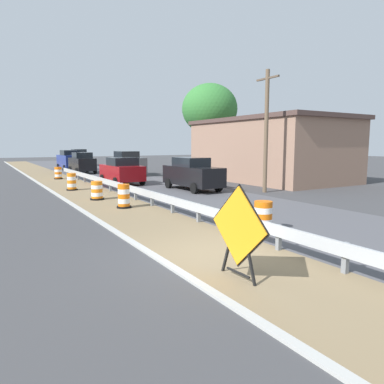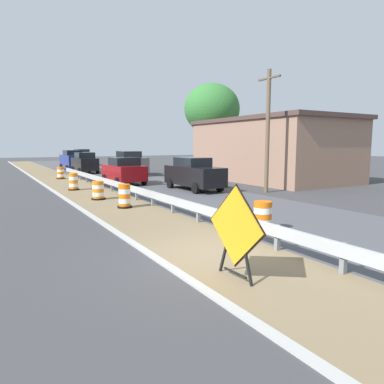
{
  "view_description": "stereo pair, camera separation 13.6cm",
  "coord_description": "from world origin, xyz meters",
  "px_view_note": "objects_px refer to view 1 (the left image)",
  "views": [
    {
      "loc": [
        -4.95,
        -7.38,
        2.82
      ],
      "look_at": [
        1.91,
        4.11,
        1.04
      ],
      "focal_mm": 33.33,
      "sensor_mm": 36.0,
      "label": 1
    },
    {
      "loc": [
        -4.84,
        -7.45,
        2.82
      ],
      "look_at": [
        1.91,
        4.11,
        1.04
      ],
      "focal_mm": 33.33,
      "sensor_mm": 36.0,
      "label": 2
    }
  ],
  "objects_px": {
    "traffic_barrel_nearest": "(263,217)",
    "traffic_barrel_close": "(124,197)",
    "warning_sign_diamond": "(238,229)",
    "traffic_barrel_far": "(72,183)",
    "car_lead_far_lane": "(122,171)",
    "car_distant_a": "(127,163)",
    "car_lead_near_lane": "(70,160)",
    "traffic_barrel_farther": "(58,174)",
    "utility_pole_near": "(266,129)",
    "car_trailing_far_lane": "(82,163)",
    "car_mid_far_lane": "(79,157)",
    "car_trailing_near_lane": "(192,174)",
    "traffic_barrel_mid": "(97,191)"
  },
  "relations": [
    {
      "from": "car_trailing_near_lane",
      "to": "car_trailing_far_lane",
      "type": "relative_size",
      "value": 1.14
    },
    {
      "from": "warning_sign_diamond",
      "to": "car_lead_far_lane",
      "type": "distance_m",
      "value": 19.33
    },
    {
      "from": "traffic_barrel_mid",
      "to": "car_lead_near_lane",
      "type": "xyz_separation_m",
      "value": [
        3.68,
        23.56,
        0.68
      ]
    },
    {
      "from": "car_lead_near_lane",
      "to": "utility_pole_near",
      "type": "distance_m",
      "value": 26.59
    },
    {
      "from": "traffic_barrel_close",
      "to": "car_lead_far_lane",
      "type": "bearing_deg",
      "value": 70.65
    },
    {
      "from": "traffic_barrel_mid",
      "to": "car_distant_a",
      "type": "distance_m",
      "value": 15.0
    },
    {
      "from": "car_lead_near_lane",
      "to": "car_mid_far_lane",
      "type": "xyz_separation_m",
      "value": [
        2.96,
        7.91,
        -0.0
      ]
    },
    {
      "from": "car_distant_a",
      "to": "car_lead_near_lane",
      "type": "bearing_deg",
      "value": -163.77
    },
    {
      "from": "traffic_barrel_nearest",
      "to": "traffic_barrel_close",
      "type": "height_order",
      "value": "traffic_barrel_close"
    },
    {
      "from": "traffic_barrel_far",
      "to": "car_trailing_near_lane",
      "type": "xyz_separation_m",
      "value": [
        6.57,
        -3.67,
        0.53
      ]
    },
    {
      "from": "car_trailing_far_lane",
      "to": "car_lead_near_lane",
      "type": "bearing_deg",
      "value": -0.52
    },
    {
      "from": "car_mid_far_lane",
      "to": "car_distant_a",
      "type": "height_order",
      "value": "car_distant_a"
    },
    {
      "from": "traffic_barrel_mid",
      "to": "car_trailing_far_lane",
      "type": "xyz_separation_m",
      "value": [
        3.68,
        17.94,
        0.61
      ]
    },
    {
      "from": "car_mid_far_lane",
      "to": "car_distant_a",
      "type": "xyz_separation_m",
      "value": [
        0.08,
        -18.08,
        0.01
      ]
    },
    {
      "from": "car_trailing_far_lane",
      "to": "car_trailing_near_lane",
      "type": "bearing_deg",
      "value": -171.71
    },
    {
      "from": "warning_sign_diamond",
      "to": "traffic_barrel_close",
      "type": "height_order",
      "value": "warning_sign_diamond"
    },
    {
      "from": "car_mid_far_lane",
      "to": "car_lead_near_lane",
      "type": "bearing_deg",
      "value": -22.09
    },
    {
      "from": "traffic_barrel_close",
      "to": "car_trailing_far_lane",
      "type": "height_order",
      "value": "car_trailing_far_lane"
    },
    {
      "from": "warning_sign_diamond",
      "to": "traffic_barrel_nearest",
      "type": "xyz_separation_m",
      "value": [
        3.39,
        2.97,
        -0.63
      ]
    },
    {
      "from": "traffic_barrel_farther",
      "to": "car_trailing_far_lane",
      "type": "bearing_deg",
      "value": 58.03
    },
    {
      "from": "car_trailing_near_lane",
      "to": "car_mid_far_lane",
      "type": "bearing_deg",
      "value": 178.19
    },
    {
      "from": "warning_sign_diamond",
      "to": "car_distant_a",
      "type": "relative_size",
      "value": 0.42
    },
    {
      "from": "traffic_barrel_far",
      "to": "traffic_barrel_farther",
      "type": "xyz_separation_m",
      "value": [
        0.68,
        8.1,
        -0.04
      ]
    },
    {
      "from": "car_lead_far_lane",
      "to": "utility_pole_near",
      "type": "distance_m",
      "value": 10.8
    },
    {
      "from": "traffic_barrel_mid",
      "to": "car_lead_near_lane",
      "type": "height_order",
      "value": "car_lead_near_lane"
    },
    {
      "from": "warning_sign_diamond",
      "to": "utility_pole_near",
      "type": "height_order",
      "value": "utility_pole_near"
    },
    {
      "from": "utility_pole_near",
      "to": "traffic_barrel_nearest",
      "type": "bearing_deg",
      "value": -132.62
    },
    {
      "from": "traffic_barrel_far",
      "to": "utility_pole_near",
      "type": "bearing_deg",
      "value": -35.55
    },
    {
      "from": "traffic_barrel_mid",
      "to": "traffic_barrel_close",
      "type": "bearing_deg",
      "value": -83.36
    },
    {
      "from": "traffic_barrel_mid",
      "to": "car_lead_far_lane",
      "type": "relative_size",
      "value": 0.22
    },
    {
      "from": "car_distant_a",
      "to": "traffic_barrel_farther",
      "type": "bearing_deg",
      "value": -84.44
    },
    {
      "from": "car_lead_far_lane",
      "to": "traffic_barrel_mid",
      "type": "bearing_deg",
      "value": 149.18
    },
    {
      "from": "traffic_barrel_close",
      "to": "car_distant_a",
      "type": "bearing_deg",
      "value": 68.82
    },
    {
      "from": "car_trailing_far_lane",
      "to": "utility_pole_near",
      "type": "relative_size",
      "value": 0.6
    },
    {
      "from": "warning_sign_diamond",
      "to": "car_lead_far_lane",
      "type": "height_order",
      "value": "warning_sign_diamond"
    },
    {
      "from": "traffic_barrel_close",
      "to": "car_lead_far_lane",
      "type": "height_order",
      "value": "car_lead_far_lane"
    },
    {
      "from": "traffic_barrel_nearest",
      "to": "car_trailing_near_lane",
      "type": "height_order",
      "value": "car_trailing_near_lane"
    },
    {
      "from": "traffic_barrel_far",
      "to": "car_distant_a",
      "type": "bearing_deg",
      "value": 51.51
    },
    {
      "from": "traffic_barrel_close",
      "to": "utility_pole_near",
      "type": "xyz_separation_m",
      "value": [
        9.07,
        0.75,
        3.22
      ]
    },
    {
      "from": "traffic_barrel_nearest",
      "to": "car_distant_a",
      "type": "height_order",
      "value": "car_distant_a"
    },
    {
      "from": "car_trailing_far_lane",
      "to": "car_distant_a",
      "type": "bearing_deg",
      "value": -146.84
    },
    {
      "from": "traffic_barrel_close",
      "to": "traffic_barrel_far",
      "type": "xyz_separation_m",
      "value": [
        -0.6,
        7.66,
        -0.0
      ]
    },
    {
      "from": "traffic_barrel_far",
      "to": "car_lead_far_lane",
      "type": "height_order",
      "value": "car_lead_far_lane"
    },
    {
      "from": "traffic_barrel_farther",
      "to": "car_trailing_far_lane",
      "type": "height_order",
      "value": "car_trailing_far_lane"
    },
    {
      "from": "traffic_barrel_mid",
      "to": "traffic_barrel_far",
      "type": "relative_size",
      "value": 0.9
    },
    {
      "from": "traffic_barrel_farther",
      "to": "car_mid_far_lane",
      "type": "relative_size",
      "value": 0.25
    },
    {
      "from": "car_trailing_far_lane",
      "to": "car_distant_a",
      "type": "height_order",
      "value": "car_distant_a"
    },
    {
      "from": "car_mid_far_lane",
      "to": "car_trailing_far_lane",
      "type": "height_order",
      "value": "car_mid_far_lane"
    },
    {
      "from": "car_trailing_far_lane",
      "to": "car_lead_far_lane",
      "type": "bearing_deg",
      "value": 179.43
    },
    {
      "from": "car_lead_far_lane",
      "to": "car_trailing_far_lane",
      "type": "distance_m",
      "value": 11.49
    }
  ]
}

